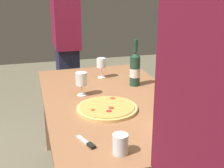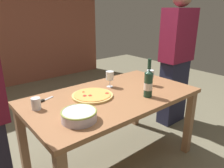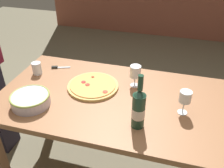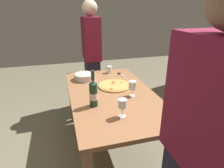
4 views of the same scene
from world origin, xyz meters
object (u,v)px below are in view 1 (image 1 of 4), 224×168
Objects in this scene: wine_glass_by_bottle at (101,64)px; pizza_knife at (88,143)px; pizza at (107,108)px; cup_amber at (120,144)px; serving_bowl at (177,120)px; wine_bottle at (135,69)px; wine_glass_near_pizza at (81,80)px; person_host at (66,44)px; dining_table at (112,111)px.

wine_glass_by_bottle is 1.06× the size of pizza_knife.
pizza is 3.87× the size of cup_amber.
wine_bottle is (0.72, -0.01, 0.09)m from serving_bowl.
cup_amber is (-0.17, 0.37, 0.01)m from serving_bowl.
serving_bowl is at bearing -84.56° from pizza_knife.
cup_amber is (-0.89, 0.39, -0.08)m from wine_bottle.
person_host is at bearing -2.20° from wine_glass_near_pizza.
cup_amber is (-1.14, 0.19, -0.07)m from wine_glass_by_bottle.
serving_bowl is 1.69× the size of pizza_knife.
wine_glass_by_bottle is 0.75m from person_host.
dining_table is 4.26× the size of pizza.
serving_bowl is at bearing 178.97° from wine_bottle.
dining_table is 0.40m from wine_bottle.
wine_glass_near_pizza reaches higher than wine_glass_by_bottle.
wine_bottle is 1.05m from person_host.
serving_bowl is 1.74m from person_host.
dining_table is 0.53m from wine_glass_by_bottle.
wine_bottle reaches higher than pizza.
wine_glass_near_pizza is at bearing -7.74° from pizza_knife.
cup_amber is at bearing 172.27° from pizza.
pizza is 0.45m from serving_bowl.
wine_glass_near_pizza is (-0.10, 0.43, -0.02)m from wine_bottle.
person_host is (0.72, 0.19, 0.03)m from wine_glass_by_bottle.
dining_table is 6.17× the size of serving_bowl.
wine_glass_by_bottle is at bearing 10.73° from serving_bowl.
serving_bowl is 0.73m from wine_bottle.
pizza is 1.45× the size of serving_bowl.
dining_table is 0.91× the size of person_host.
person_host reaches higher than serving_bowl.
wine_glass_by_bottle is at bearing -32.62° from wine_glass_near_pizza.
wine_glass_near_pizza reaches higher than dining_table.
serving_bowl is 1.59× the size of wine_glass_by_bottle.
wine_bottle reaches higher than cup_amber.
cup_amber is (-0.66, 0.15, 0.14)m from dining_table.
dining_table is 9.81× the size of wine_glass_by_bottle.
cup_amber is at bearing 113.99° from serving_bowl.
wine_glass_near_pizza is at bearing -8.94° from person_host.
wine_glass_by_bottle is (0.48, -0.04, 0.21)m from dining_table.
cup_amber is 0.05× the size of person_host.
dining_table is at bearing -0.00° from person_host.
serving_bowl is 0.51m from pizza_knife.
wine_bottle is 0.32m from wine_glass_by_bottle.
wine_bottle reaches higher than wine_glass_by_bottle.
pizza is 0.33m from wine_glass_near_pizza.
serving_bowl is at bearing -146.36° from wine_glass_near_pizza.
person_host is (1.70, 0.37, 0.11)m from serving_bowl.
pizza_knife is 0.09× the size of person_host.
pizza_knife is at bearing 47.26° from cup_amber.
pizza is at bearing 140.77° from wine_bottle.
dining_table is 0.62m from pizza_knife.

